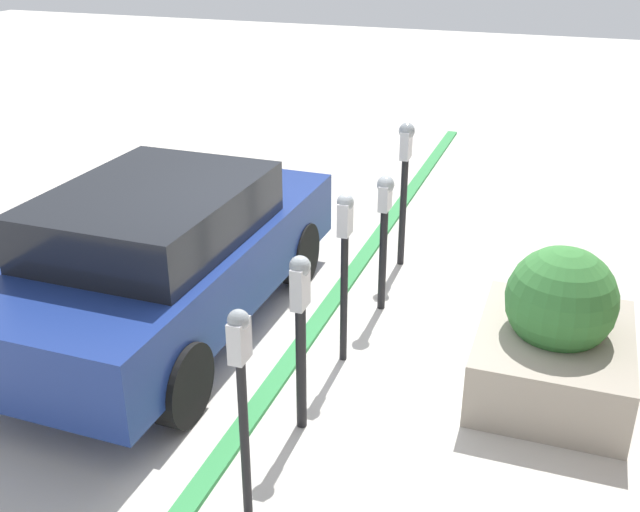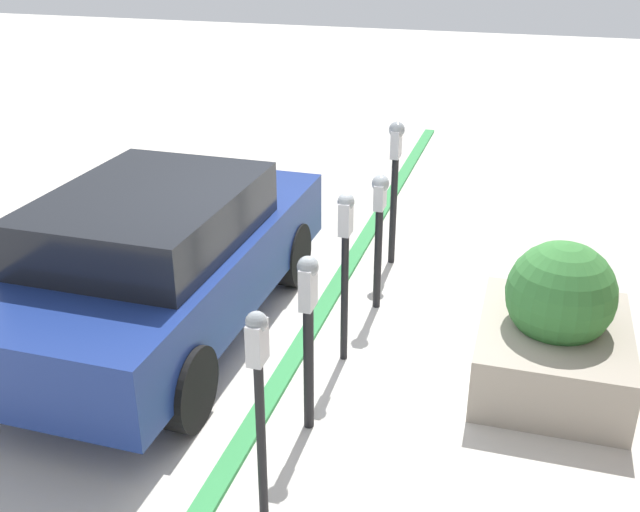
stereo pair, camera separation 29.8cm
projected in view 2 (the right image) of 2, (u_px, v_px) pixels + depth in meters
ground_plane at (308, 350)px, 6.63m from camera, size 40.00×40.00×0.00m
curb_strip at (300, 347)px, 6.64m from camera, size 15.11×0.16×0.04m
parking_meter_nearest at (259, 381)px, 4.37m from camera, size 0.15×0.13×1.50m
parking_meter_second at (308, 317)px, 5.27m from camera, size 0.18×0.15×1.41m
parking_meter_middle at (345, 248)px, 6.08m from camera, size 0.16×0.14×1.52m
parking_meter_fourth at (379, 218)px, 6.98m from camera, size 0.19×0.16×1.36m
parking_meter_farthest at (395, 166)px, 7.85m from camera, size 0.20×0.17×1.58m
planter_box at (555, 330)px, 5.99m from camera, size 1.49×1.18×1.24m
parked_car_front at (162, 258)px, 6.61m from camera, size 4.01×1.79×1.43m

